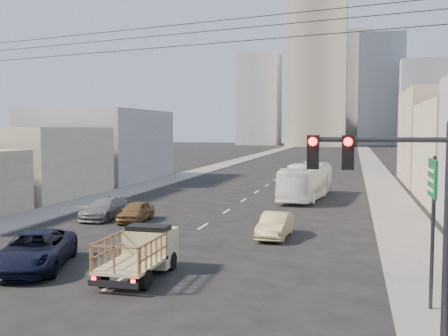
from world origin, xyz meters
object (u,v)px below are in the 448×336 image
at_px(sedan_tan, 275,225).
at_px(green_sign, 432,196).
at_px(city_bus, 306,181).
at_px(sedan_grey, 105,208).
at_px(navy_pickup, 35,250).
at_px(sedan_brown, 136,212).
at_px(flatbed_pickup, 140,249).
at_px(traffic_signal, 400,207).

xyz_separation_m(sedan_tan, green_sign, (6.47, -10.34, 3.08)).
relative_size(city_bus, sedan_grey, 2.28).
relative_size(navy_pickup, sedan_brown, 1.48).
relative_size(flatbed_pickup, traffic_signal, 0.73).
bearing_deg(sedan_brown, navy_pickup, -90.34).
bearing_deg(green_sign, navy_pickup, 173.94).
bearing_deg(flatbed_pickup, city_bus, 80.19).
bearing_deg(sedan_brown, sedan_grey, 164.94).
relative_size(city_bus, sedan_brown, 2.82).
xyz_separation_m(navy_pickup, traffic_signal, (13.95, -6.63, 3.31)).
bearing_deg(sedan_grey, navy_pickup, -76.26).
bearing_deg(green_sign, city_bus, 103.15).
distance_m(flatbed_pickup, sedan_tan, 9.68).
relative_size(navy_pickup, traffic_signal, 0.92).
distance_m(navy_pickup, traffic_signal, 15.79).
distance_m(flatbed_pickup, city_bus, 25.44).
height_order(flatbed_pickup, sedan_tan, flatbed_pickup).
bearing_deg(city_bus, navy_pickup, -102.78).
height_order(city_bus, sedan_grey, city_bus).
relative_size(city_bus, green_sign, 2.11).
bearing_deg(sedan_grey, green_sign, -36.33).
xyz_separation_m(city_bus, green_sign, (6.22, -26.64, 2.27)).
relative_size(sedan_brown, sedan_tan, 0.93).
bearing_deg(sedan_tan, sedan_brown, 166.57).
relative_size(traffic_signal, green_sign, 1.20).
height_order(navy_pickup, traffic_signal, traffic_signal).
bearing_deg(traffic_signal, sedan_tan, 108.32).
height_order(flatbed_pickup, green_sign, green_sign).
distance_m(city_bus, traffic_signal, 32.12).
height_order(city_bus, sedan_brown, city_bus).
height_order(sedan_tan, sedan_grey, sedan_grey).
bearing_deg(city_bus, sedan_brown, -117.81).
height_order(navy_pickup, sedan_grey, navy_pickup).
bearing_deg(traffic_signal, flatbed_pickup, 144.33).
bearing_deg(navy_pickup, sedan_brown, 74.51).
distance_m(city_bus, sedan_brown, 16.61).
relative_size(sedan_grey, green_sign, 0.93).
bearing_deg(navy_pickup, sedan_grey, 85.67).
distance_m(sedan_brown, green_sign, 20.70).
bearing_deg(sedan_tan, city_bus, 92.03).
distance_m(traffic_signal, green_sign, 5.21).
relative_size(sedan_brown, green_sign, 0.75).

